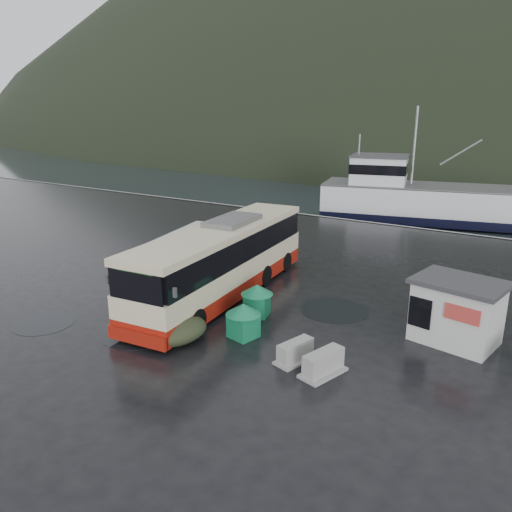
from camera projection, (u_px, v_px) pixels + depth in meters
The scene contains 13 objects.
ground at pixel (223, 309), 21.90m from camera, with size 160.00×160.00×0.00m, color black.
harbor_water at pixel (509, 147), 111.36m from camera, with size 300.00×180.00×0.02m, color black.
quay_edge at pixel (375, 223), 38.17m from camera, with size 160.00×0.60×1.50m, color #999993.
coach_bus at pixel (223, 295), 23.63m from camera, with size 3.12×12.51×3.54m, color beige, non-canonical shape.
white_van at pixel (190, 280), 25.68m from camera, with size 2.05×5.95×2.49m, color silver, non-canonical shape.
waste_bin_left at pixel (244, 337), 19.30m from camera, with size 0.99×0.99×1.38m, color #15764B, non-canonical shape.
waste_bin_right at pixel (257, 315), 21.33m from camera, with size 0.99×0.99×1.38m, color #15764B, non-canonical shape.
dome_tent at pixel (177, 342), 18.85m from camera, with size 1.77×2.48×0.97m, color #2C331F, non-canonical shape.
ticket_kiosk at pixel (453, 341), 18.93m from camera, with size 3.13×2.37×2.45m, color silver, non-canonical shape.
jersey_barrier_a at pixel (295, 361), 17.45m from camera, with size 0.75×1.50×0.75m, color #999993, non-canonical shape.
jersey_barrier_b at pixel (323, 374), 16.61m from camera, with size 0.83×1.65×0.83m, color #999993, non-canonical shape.
fishing_trawler at pixel (443, 207), 44.30m from camera, with size 24.91×5.47×9.96m, color silver, non-canonical shape.
puddles at pixel (198, 308), 22.03m from camera, with size 12.36×11.01×0.01m.
Camera 1 is at (11.96, -16.47, 8.54)m, focal length 35.00 mm.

